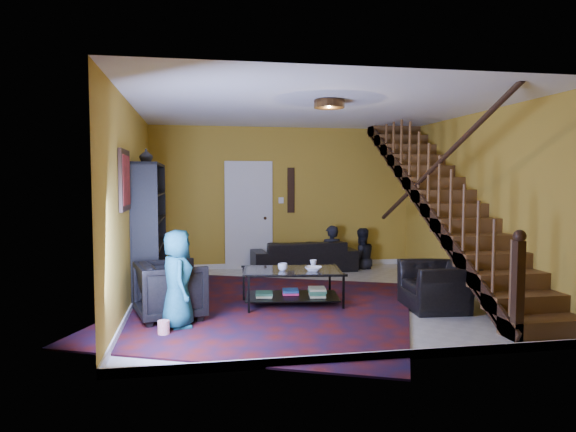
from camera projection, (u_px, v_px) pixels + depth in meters
The scene contains 21 objects.
floor at pixel (314, 298), 7.65m from camera, with size 5.50×5.50×0.00m, color beige.
room at pixel (220, 280), 8.72m from camera, with size 5.50×5.50×5.50m.
staircase at pixel (449, 203), 7.92m from camera, with size 0.95×5.02×3.18m.
bookshelf at pixel (151, 232), 7.74m from camera, with size 0.35×1.80×2.00m.
door at pixel (249, 217), 10.13m from camera, with size 0.82×0.05×2.05m, color silver.
framed_picture at pixel (125, 180), 6.19m from camera, with size 0.04×0.74×0.74m, color maroon.
wall_hanging at pixel (291, 190), 10.25m from camera, with size 0.14×0.03×0.90m, color black.
ceiling_fixture at pixel (329, 104), 6.67m from camera, with size 0.40×0.40×0.10m, color #3F2814.
rug at pixel (268, 309), 6.93m from camera, with size 3.71×4.24×0.02m, color #4A100D.
sofa at pixel (304, 256), 9.94m from camera, with size 1.99×0.78×0.58m, color black.
armchair_left at pixel (171, 291), 6.44m from camera, with size 0.78×0.81×0.73m, color black.
armchair_right at pixel (437, 286), 6.98m from camera, with size 0.96×0.83×0.62m, color black.
person_adult_a at pixel (331, 259), 10.10m from camera, with size 0.48×0.32×1.32m, color black.
person_adult_b at pixel (361, 259), 10.21m from camera, with size 0.61×0.47×1.25m, color black.
person_child at pixel (177, 279), 6.03m from camera, with size 0.57×0.37×1.17m, color #1B5969.
coffee_table at pixel (292, 284), 7.15m from camera, with size 1.43×0.96×0.51m.
cup_a at pixel (283, 267), 7.03m from camera, with size 0.13×0.13×0.10m, color #999999.
cup_b at pixel (313, 263), 7.40m from camera, with size 0.10×0.10×0.09m, color #999999.
bowl at pixel (313, 269), 7.02m from camera, with size 0.23×0.23×0.06m, color #999999.
vase at pixel (146, 156), 7.17m from camera, with size 0.18×0.18×0.19m, color #999999.
popcorn_bucket at pixel (164, 327), 5.77m from camera, with size 0.13×0.13×0.15m, color red.
Camera 1 is at (-1.73, -7.35, 1.75)m, focal length 32.00 mm.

